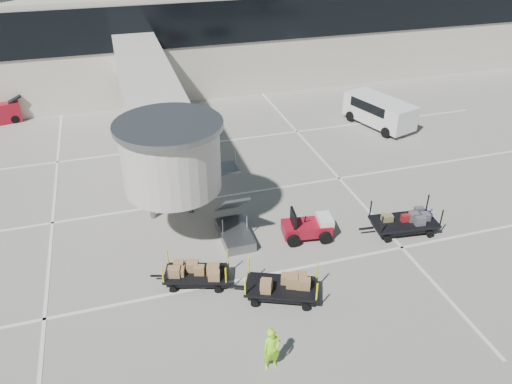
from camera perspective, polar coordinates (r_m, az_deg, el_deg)
ground at (r=21.12m, az=4.94°, el=-12.39°), size 140.00×140.00×0.00m
lane_markings at (r=28.08m, az=-3.20°, el=-0.04°), size 40.00×30.00×0.02m
terminal at (r=45.62m, az=-9.57°, el=17.48°), size 64.00×12.11×15.20m
jet_bridge at (r=28.35m, az=-11.50°, el=9.33°), size 5.70×20.40×6.03m
baggage_tug at (r=24.33m, az=5.96°, el=-4.03°), size 2.51×1.80×1.56m
suitcase_cart at (r=25.62m, az=16.41°, el=-3.38°), size 3.96×1.92×1.53m
box_cart_near at (r=20.91m, az=2.55°, el=-10.81°), size 3.67×2.53×1.43m
box_cart_far at (r=21.71m, az=-7.14°, el=-9.30°), size 3.41×2.10×1.31m
ground_worker at (r=18.13m, az=1.80°, el=-17.51°), size 0.68×0.47×1.79m
minivan at (r=37.10m, az=13.77°, el=9.15°), size 3.60×5.65×2.00m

